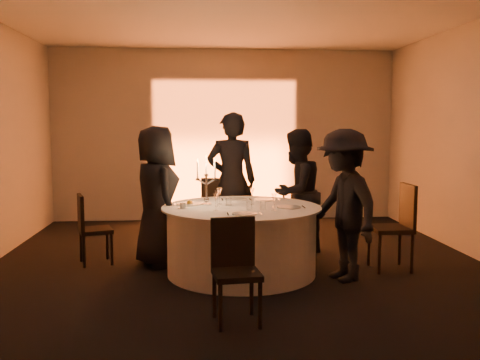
{
  "coord_description": "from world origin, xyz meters",
  "views": [
    {
      "loc": [
        -0.5,
        -5.94,
        1.7
      ],
      "look_at": [
        0.0,
        0.2,
        1.05
      ],
      "focal_mm": 40.0,
      "sensor_mm": 36.0,
      "label": 1
    }
  ],
  "objects": [
    {
      "name": "chair_back_left",
      "position": [
        -0.22,
        1.39,
        0.54
      ],
      "size": [
        0.48,
        0.48,
        0.96
      ],
      "rotation": [
        0.0,
        0.0,
        3.0
      ],
      "color": "black",
      "rests_on": "floor"
    },
    {
      "name": "guest_back_left",
      "position": [
        -0.03,
        1.28,
        0.93
      ],
      "size": [
        0.69,
        0.46,
        1.85
      ],
      "primitive_type": "imported",
      "rotation": [
        0.0,
        0.0,
        3.12
      ],
      "color": "black",
      "rests_on": "floor"
    },
    {
      "name": "chair_back_right",
      "position": [
        0.87,
        1.22,
        0.49
      ],
      "size": [
        0.53,
        0.53,
        0.87
      ],
      "rotation": [
        0.0,
        0.0,
        -2.57
      ],
      "color": "black",
      "rests_on": "floor"
    },
    {
      "name": "plate_right",
      "position": [
        0.52,
        -0.14,
        0.78
      ],
      "size": [
        0.36,
        0.27,
        0.01
      ],
      "color": "white",
      "rests_on": "banquet_table"
    },
    {
      "name": "chair_right",
      "position": [
        1.83,
        0.01,
        0.57
      ],
      "size": [
        0.44,
        0.44,
        1.01
      ],
      "rotation": [
        0.0,
        0.0,
        -1.58
      ],
      "color": "black",
      "rests_on": "floor"
    },
    {
      "name": "tumbler_b",
      "position": [
        0.07,
        -0.23,
        0.82
      ],
      "size": [
        0.07,
        0.07,
        0.09
      ],
      "primitive_type": "cylinder",
      "color": "silver",
      "rests_on": "banquet_table"
    },
    {
      "name": "wine_glass_a",
      "position": [
        -0.27,
        -0.0,
        0.91
      ],
      "size": [
        0.07,
        0.07,
        0.19
      ],
      "color": "silver",
      "rests_on": "banquet_table"
    },
    {
      "name": "tumbler_a",
      "position": [
        -0.14,
        0.06,
        0.82
      ],
      "size": [
        0.07,
        0.07,
        0.09
      ],
      "primitive_type": "cylinder",
      "color": "silver",
      "rests_on": "banquet_table"
    },
    {
      "name": "wine_glass_d",
      "position": [
        -0.3,
        -0.29,
        0.91
      ],
      "size": [
        0.07,
        0.07,
        0.19
      ],
      "color": "silver",
      "rests_on": "banquet_table"
    },
    {
      "name": "tumbler_c",
      "position": [
        0.21,
        -0.25,
        0.82
      ],
      "size": [
        0.07,
        0.07,
        0.09
      ],
      "primitive_type": "cylinder",
      "color": "silver",
      "rests_on": "banquet_table"
    },
    {
      "name": "uplighter_fixture",
      "position": [
        0.0,
        3.2,
        0.05
      ],
      "size": [
        0.25,
        0.12,
        0.1
      ],
      "primitive_type": "cube",
      "color": "black",
      "rests_on": "floor"
    },
    {
      "name": "banquet_table",
      "position": [
        0.0,
        0.0,
        0.38
      ],
      "size": [
        1.8,
        1.8,
        0.77
      ],
      "color": "black",
      "rests_on": "floor"
    },
    {
      "name": "wall_front",
      "position": [
        0.0,
        -3.5,
        1.5
      ],
      "size": [
        7.0,
        0.0,
        7.0
      ],
      "primitive_type": "plane",
      "rotation": [
        -1.57,
        0.0,
        0.0
      ],
      "color": "#BAB6AD",
      "rests_on": "floor"
    },
    {
      "name": "chair_front",
      "position": [
        -0.18,
        -1.45,
        0.5
      ],
      "size": [
        0.43,
        0.43,
        0.89
      ],
      "rotation": [
        0.0,
        0.0,
        0.11
      ],
      "color": "black",
      "rests_on": "floor"
    },
    {
      "name": "wine_glass_b",
      "position": [
        0.13,
        0.15,
        0.91
      ],
      "size": [
        0.07,
        0.07,
        0.19
      ],
      "color": "silver",
      "rests_on": "banquet_table"
    },
    {
      "name": "chair_left",
      "position": [
        -1.8,
        0.55,
        0.48
      ],
      "size": [
        0.47,
        0.47,
        0.85
      ],
      "rotation": [
        0.0,
        0.0,
        1.89
      ],
      "color": "black",
      "rests_on": "floor"
    },
    {
      "name": "wine_glass_c",
      "position": [
        -0.24,
        0.19,
        0.91
      ],
      "size": [
        0.07,
        0.07,
        0.19
      ],
      "color": "silver",
      "rests_on": "banquet_table"
    },
    {
      "name": "guest_right",
      "position": [
        1.08,
        -0.34,
        0.82
      ],
      "size": [
        0.9,
        1.2,
        1.65
      ],
      "primitive_type": "imported",
      "rotation": [
        0.0,
        0.0,
        -1.26
      ],
      "color": "black",
      "rests_on": "floor"
    },
    {
      "name": "guest_back_right",
      "position": [
        0.78,
        0.8,
        0.82
      ],
      "size": [
        1.0,
        1.0,
        1.63
      ],
      "primitive_type": "imported",
      "rotation": [
        0.0,
        0.0,
        -2.37
      ],
      "color": "black",
      "rests_on": "floor"
    },
    {
      "name": "guest_left",
      "position": [
        -0.98,
        0.44,
        0.84
      ],
      "size": [
        0.82,
        0.97,
        1.68
      ],
      "primitive_type": "imported",
      "rotation": [
        0.0,
        0.0,
        1.99
      ],
      "color": "black",
      "rests_on": "floor"
    },
    {
      "name": "wall_back",
      "position": [
        0.0,
        3.5,
        1.5
      ],
      "size": [
        7.0,
        0.0,
        7.0
      ],
      "primitive_type": "plane",
      "rotation": [
        1.57,
        0.0,
        0.0
      ],
      "color": "#BAB6AD",
      "rests_on": "floor"
    },
    {
      "name": "plate_back_right",
      "position": [
        0.33,
        0.48,
        0.78
      ],
      "size": [
        0.35,
        0.26,
        0.01
      ],
      "color": "white",
      "rests_on": "banquet_table"
    },
    {
      "name": "plate_back_left",
      "position": [
        -0.02,
        0.53,
        0.78
      ],
      "size": [
        0.36,
        0.27,
        0.01
      ],
      "color": "white",
      "rests_on": "banquet_table"
    },
    {
      "name": "ceiling",
      "position": [
        0.0,
        0.0,
        3.0
      ],
      "size": [
        7.0,
        7.0,
        0.0
      ],
      "primitive_type": "plane",
      "rotation": [
        3.14,
        0.0,
        0.0
      ],
      "color": "white",
      "rests_on": "wall_back"
    },
    {
      "name": "plate_left",
      "position": [
        -0.58,
        0.19,
        0.79
      ],
      "size": [
        0.36,
        0.29,
        0.08
      ],
      "color": "white",
      "rests_on": "banquet_table"
    },
    {
      "name": "plate_front",
      "position": [
        -0.02,
        -0.53,
        0.78
      ],
      "size": [
        0.36,
        0.26,
        0.01
      ],
      "color": "white",
      "rests_on": "banquet_table"
    },
    {
      "name": "floor",
      "position": [
        0.0,
        0.0,
        0.0
      ],
      "size": [
        7.0,
        7.0,
        0.0
      ],
      "primitive_type": "plane",
      "color": "black",
      "rests_on": "ground"
    },
    {
      "name": "coffee_cup",
      "position": [
        -0.65,
        -0.09,
        0.8
      ],
      "size": [
        0.11,
        0.11,
        0.07
      ],
      "color": "white",
      "rests_on": "banquet_table"
    },
    {
      "name": "candelabra",
      "position": [
        -0.39,
        0.14,
        0.97
      ],
      "size": [
        0.24,
        0.12,
        0.58
      ],
      "color": "silver",
      "rests_on": "banquet_table"
    },
    {
      "name": "wine_glass_e",
      "position": [
        0.32,
        -0.35,
        0.91
      ],
      "size": [
        0.07,
        0.07,
        0.19
      ],
      "color": "silver",
      "rests_on": "banquet_table"
    }
  ]
}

